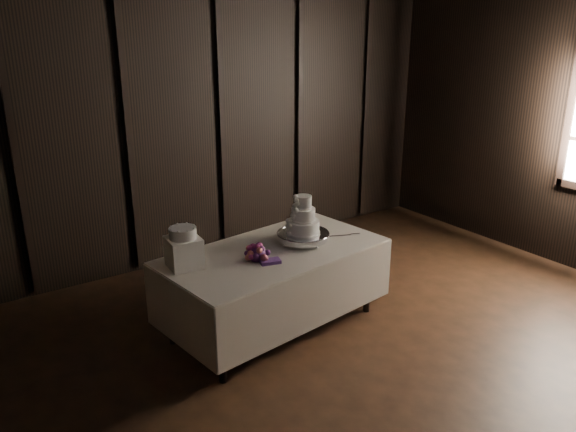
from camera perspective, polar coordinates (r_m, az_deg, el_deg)
The scene contains 8 objects.
room at distance 3.94m, azimuth 17.85°, elevation 0.98°, with size 6.08×7.08×3.08m.
display_table at distance 5.09m, azimuth -1.40°, elevation -7.06°, with size 2.11×1.28×0.76m.
cake_stand at distance 5.12m, azimuth 1.54°, elevation -2.20°, with size 0.48×0.48×0.09m, color silver.
wedding_cake at distance 5.03m, azimuth 1.42°, elevation -0.35°, with size 0.33×0.29×0.35m.
bouquet at distance 4.74m, azimuth -3.12°, elevation -3.80°, with size 0.28×0.38×0.18m, color #B24357, non-canonical shape.
box_pedestal at distance 4.66m, azimuth -10.52°, elevation -3.64°, with size 0.26×0.26×0.25m, color white.
small_cake at distance 4.60m, azimuth -10.64°, elevation -1.69°, with size 0.22×0.22×0.09m, color white.
cake_knife at distance 5.28m, azimuth 4.93°, elevation -2.03°, with size 0.37×0.02×0.01m, color silver.
Camera 1 is at (-3.01, -2.25, 2.66)m, focal length 35.00 mm.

